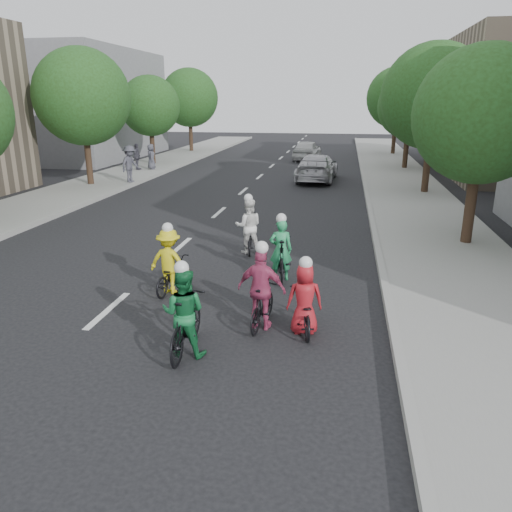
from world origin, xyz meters
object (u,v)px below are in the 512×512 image
(spectator_0, at_px, (130,164))
(spectator_1, at_px, (137,157))
(cyclist_4, at_px, (170,267))
(follow_car_trail, at_px, (307,150))
(cyclist_5, at_px, (249,231))
(spectator_2, at_px, (151,157))
(cyclist_3, at_px, (262,296))
(follow_car_lead, at_px, (317,168))
(cyclist_2, at_px, (305,306))
(cyclist_1, at_px, (185,318))
(cyclist_0, at_px, (281,255))

(spectator_0, distance_m, spectator_1, 5.02)
(cyclist_4, distance_m, follow_car_trail, 27.76)
(cyclist_5, bearing_deg, spectator_2, -70.52)
(cyclist_3, height_order, follow_car_trail, cyclist_3)
(follow_car_lead, relative_size, spectator_1, 3.14)
(cyclist_2, xyz_separation_m, cyclist_5, (-2.08, 5.08, 0.10))
(cyclist_3, relative_size, spectator_0, 0.94)
(cyclist_2, bearing_deg, spectator_1, -70.10)
(cyclist_2, height_order, cyclist_5, cyclist_5)
(cyclist_5, xyz_separation_m, follow_car_trail, (-0.12, 24.25, 0.09))
(cyclist_4, xyz_separation_m, spectator_0, (-7.30, 14.52, 0.49))
(spectator_0, bearing_deg, cyclist_2, -131.78)
(cyclist_1, height_order, follow_car_lead, cyclist_1)
(cyclist_4, bearing_deg, follow_car_trail, -84.79)
(cyclist_2, xyz_separation_m, cyclist_3, (-0.86, 0.04, 0.13))
(cyclist_3, xyz_separation_m, spectator_1, (-11.38, 20.82, 0.29))
(spectator_0, height_order, spectator_2, spectator_0)
(cyclist_4, xyz_separation_m, spectator_2, (-8.14, 19.68, 0.30))
(cyclist_5, distance_m, spectator_1, 18.76)
(cyclist_1, relative_size, cyclist_5, 1.04)
(cyclist_2, distance_m, cyclist_3, 0.87)
(cyclist_1, distance_m, spectator_1, 24.34)
(cyclist_3, bearing_deg, cyclist_5, -68.44)
(spectator_2, bearing_deg, follow_car_lead, -120.56)
(cyclist_2, distance_m, spectator_0, 19.30)
(cyclist_2, distance_m, follow_car_trail, 29.41)
(cyclist_0, height_order, cyclist_4, cyclist_0)
(cyclist_5, distance_m, spectator_0, 13.95)
(follow_car_trail, bearing_deg, follow_car_lead, 102.42)
(cyclist_1, height_order, spectator_1, cyclist_1)
(cyclist_4, xyz_separation_m, follow_car_trail, (1.11, 27.74, 0.11))
(cyclist_0, relative_size, spectator_1, 1.15)
(cyclist_1, bearing_deg, follow_car_trail, -90.70)
(spectator_2, bearing_deg, cyclist_5, -169.92)
(cyclist_1, bearing_deg, follow_car_lead, -94.21)
(cyclist_0, bearing_deg, follow_car_trail, -95.97)
(cyclist_1, relative_size, follow_car_lead, 0.37)
(follow_car_lead, xyz_separation_m, spectator_0, (-9.72, -3.19, 0.38))
(cyclist_0, bearing_deg, spectator_1, -66.43)
(cyclist_2, distance_m, cyclist_5, 5.49)
(cyclist_4, xyz_separation_m, follow_car_lead, (2.42, 17.71, 0.11))
(follow_car_lead, bearing_deg, follow_car_trail, -79.23)
(cyclist_0, distance_m, follow_car_lead, 16.33)
(cyclist_1, distance_m, follow_car_trail, 30.57)
(spectator_0, bearing_deg, spectator_2, 24.10)
(cyclist_3, bearing_deg, cyclist_4, -24.42)
(cyclist_0, height_order, cyclist_5, cyclist_5)
(cyclist_5, bearing_deg, cyclist_1, 79.79)
(cyclist_0, height_order, cyclist_3, cyclist_3)
(cyclist_2, xyz_separation_m, follow_car_trail, (-2.20, 29.33, 0.19))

